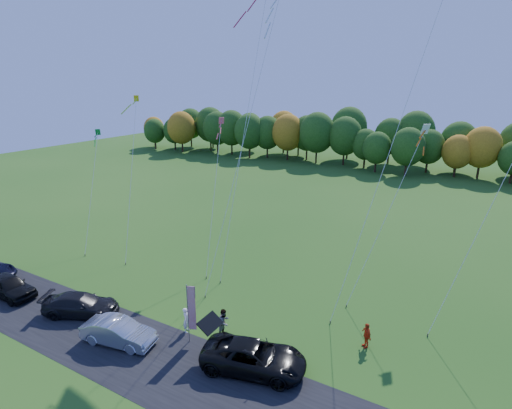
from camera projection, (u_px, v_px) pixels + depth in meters
The scene contains 19 objects.
ground at pixel (211, 330), 26.18m from camera, with size 160.00×160.00×0.00m, color #215115.
asphalt_strip at pixel (170, 366), 22.85m from camera, with size 90.00×6.00×0.01m, color black.
tree_line at pixel (390, 172), 71.84m from camera, with size 116.00×12.00×10.00m, color #1E4711, non-canonical shape.
black_suv at pixel (254, 357), 22.36m from camera, with size 2.73×5.91×1.64m, color black.
silver_sedan at pixel (118, 332), 24.66m from camera, with size 1.64×4.70×1.55m, color #B7B8BD.
dark_truck_a at pixel (81, 305), 27.73m from camera, with size 2.09×5.15×1.49m, color black.
dark_truck_b at pixel (8, 286), 30.11m from camera, with size 1.95×4.84×1.65m, color black.
person_tailgate_a at pixel (186, 320), 25.78m from camera, with size 0.62×0.41×1.70m, color white.
person_tailgate_b at pixel (224, 322), 25.44m from camera, with size 0.89×0.69×1.82m, color gray.
person_east at pixel (366, 335), 24.28m from camera, with size 0.96×0.40×1.63m, color red.
feather_flag at pixel (191, 308), 24.28m from camera, with size 0.49×0.26×3.97m.
kite_delta_blue at pixel (247, 114), 33.33m from camera, with size 3.35×11.72×25.73m.
kite_parafoil_orange at pixel (412, 88), 25.54m from camera, with size 7.29×11.36×30.72m.
kite_delta_red at pixel (246, 130), 30.62m from camera, with size 2.55×10.99×23.64m.
kite_parafoil_rainbow at pixel (493, 203), 24.66m from camera, with size 6.30×7.21×17.09m.
kite_diamond_yellow at pixel (131, 176), 37.30m from camera, with size 4.84×7.69×14.59m.
kite_diamond_green at pixel (92, 191), 38.62m from camera, with size 3.68×6.12×11.31m.
kite_diamond_white at pixel (387, 215), 29.09m from camera, with size 3.70×7.55×12.98m.
kite_diamond_pink at pixel (214, 195), 34.20m from camera, with size 2.84×6.67×12.83m.
Camera 1 is at (13.73, -18.15, 15.62)m, focal length 28.00 mm.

